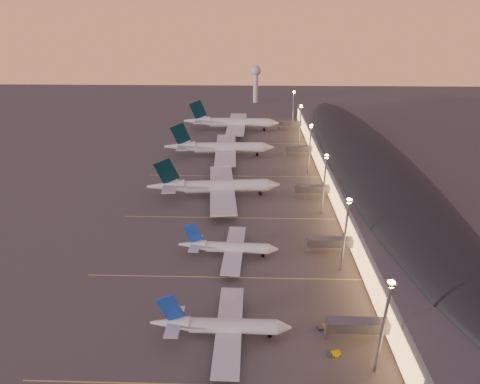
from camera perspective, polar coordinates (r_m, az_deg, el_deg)
name	(u,v)px	position (r m, az deg, el deg)	size (l,w,h in m)	color
ground	(230,268)	(133.51, -1.43, -10.77)	(700.00, 700.00, 0.00)	#484542
airliner_narrow_south	(221,326)	(108.16, -2.72, -18.49)	(36.14, 32.15, 12.96)	silver
airliner_narrow_north	(228,247)	(138.06, -1.66, -7.89)	(34.29, 30.61, 12.26)	silver
airliner_wide_near	(215,186)	(179.99, -3.64, 0.79)	(59.69, 54.63, 19.09)	silver
airliner_wide_mid	(220,148)	(231.25, -2.93, 6.32)	(62.67, 57.07, 20.07)	silver
airliner_wide_far	(231,123)	(283.74, -1.23, 9.84)	(66.22, 60.12, 21.24)	silver
terminal_building	(366,166)	(201.54, 17.53, 3.49)	(56.35, 255.00, 17.46)	#46464A
light_masts	(316,154)	(186.14, 10.75, 5.39)	(2.20, 217.20, 25.90)	gray
radar_tower	(256,78)	(373.01, 2.26, 15.93)	(9.00, 9.00, 32.50)	silver
lane_markings	(235,212)	(167.74, -0.73, -2.87)	(90.00, 180.36, 0.00)	#D8C659
baggage_tug_a	(326,327)	(114.09, 12.14, -18.30)	(4.15, 2.12, 1.19)	#F1C101
baggage_tug_b	(334,354)	(108.04, 13.29, -21.51)	(3.44, 2.12, 0.96)	#F1C101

